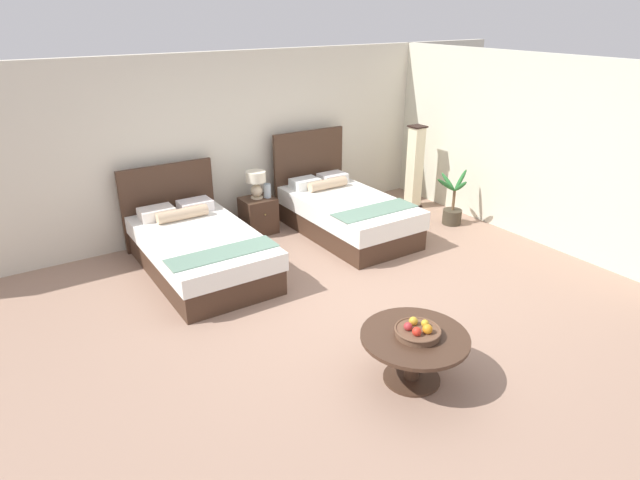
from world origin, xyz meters
TOP-DOWN VIEW (x-y plane):
  - ground_plane at (0.00, 0.00)m, footprint 10.19×9.49m
  - wall_back at (0.00, 2.94)m, footprint 10.19×0.12m
  - wall_side_right at (3.29, 0.40)m, footprint 0.12×5.09m
  - bed_near_window at (-1.14, 1.72)m, footprint 1.30×2.23m
  - bed_near_corner at (1.13, 1.72)m, footprint 1.24×2.16m
  - nightstand at (0.08, 2.44)m, footprint 0.47×0.44m
  - table_lamp at (0.08, 2.46)m, footprint 0.28×0.28m
  - vase at (0.22, 2.40)m, footprint 0.11×0.11m
  - coffee_table at (-0.37, -1.42)m, footprint 0.96×0.96m
  - fruit_bowl at (-0.35, -1.43)m, footprint 0.41×0.41m
  - floor_lamp_corner at (2.75, 2.02)m, footprint 0.24×0.24m
  - potted_palm at (2.73, 1.10)m, footprint 0.63×0.52m

SIDE VIEW (x-z plane):
  - ground_plane at x=0.00m, z-range -0.02..0.00m
  - potted_palm at x=2.73m, z-range -0.19..0.65m
  - nightstand at x=0.08m, z-range 0.00..0.53m
  - bed_near_window at x=-1.14m, z-range -0.28..0.88m
  - bed_near_corner at x=1.13m, z-range -0.36..1.00m
  - coffee_table at x=-0.37m, z-range 0.12..0.59m
  - fruit_bowl at x=-0.35m, z-range 0.45..0.59m
  - vase at x=0.22m, z-range 0.53..0.74m
  - floor_lamp_corner at x=2.75m, z-range 0.00..1.36m
  - table_lamp at x=0.08m, z-range 0.58..0.98m
  - wall_back at x=0.00m, z-range 0.00..2.55m
  - wall_side_right at x=3.29m, z-range 0.00..2.55m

